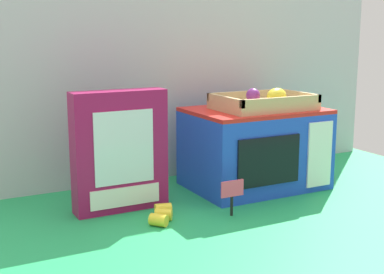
# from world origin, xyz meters

# --- Properties ---
(ground_plane) EXTENTS (1.70, 1.70, 0.00)m
(ground_plane) POSITION_xyz_m (0.00, 0.00, 0.00)
(ground_plane) COLOR #219E54
(ground_plane) RESTS_ON ground
(display_back_panel) EXTENTS (1.61, 0.03, 0.72)m
(display_back_panel) POSITION_xyz_m (0.00, 0.29, 0.36)
(display_back_panel) COLOR #B7BABF
(display_back_panel) RESTS_ON ground
(toy_microwave) EXTENTS (0.42, 0.30, 0.26)m
(toy_microwave) POSITION_xyz_m (0.15, 0.04, 0.13)
(toy_microwave) COLOR blue
(toy_microwave) RESTS_ON ground
(food_groups_crate) EXTENTS (0.29, 0.20, 0.07)m
(food_groups_crate) POSITION_xyz_m (0.16, 0.01, 0.28)
(food_groups_crate) COLOR tan
(food_groups_crate) RESTS_ON toy_microwave
(cookie_set_box) EXTENTS (0.27, 0.07, 0.34)m
(cookie_set_box) POSITION_xyz_m (-0.32, 0.02, 0.17)
(cookie_set_box) COLOR #99144C
(cookie_set_box) RESTS_ON ground
(price_sign) EXTENTS (0.07, 0.01, 0.10)m
(price_sign) POSITION_xyz_m (-0.07, -0.17, 0.07)
(price_sign) COLOR black
(price_sign) RESTS_ON ground
(loose_toy_banana) EXTENTS (0.10, 0.12, 0.03)m
(loose_toy_banana) POSITION_xyz_m (-0.25, -0.12, 0.02)
(loose_toy_banana) COLOR yellow
(loose_toy_banana) RESTS_ON ground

